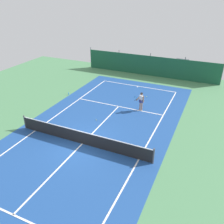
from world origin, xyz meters
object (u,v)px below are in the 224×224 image
(tennis_player, at_px, (141,100))
(tennis_ball_midcourt, at_px, (146,97))
(tennis_net, at_px, (82,138))
(water_bottle, at_px, (69,94))
(parked_car, at_px, (181,67))
(tennis_ball_near_player, at_px, (96,120))

(tennis_player, bearing_deg, tennis_ball_midcourt, -58.63)
(tennis_net, height_order, water_bottle, tennis_net)
(parked_car, bearing_deg, tennis_ball_midcourt, 79.16)
(tennis_player, relative_size, tennis_ball_midcourt, 24.85)
(tennis_player, height_order, tennis_ball_midcourt, tennis_player)
(tennis_player, xyz_separation_m, tennis_ball_near_player, (-2.71, -3.21, -0.93))
(water_bottle, bearing_deg, tennis_ball_near_player, -34.86)
(tennis_net, bearing_deg, tennis_ball_near_player, 101.37)
(tennis_net, distance_m, parked_car, 18.45)
(tennis_player, bearing_deg, water_bottle, 22.74)
(tennis_player, distance_m, tennis_ball_midcourt, 3.07)
(tennis_net, bearing_deg, tennis_player, 72.62)
(tennis_ball_midcourt, height_order, parked_car, parked_car)
(tennis_net, relative_size, tennis_player, 6.17)
(tennis_net, height_order, tennis_ball_midcourt, tennis_net)
(tennis_ball_near_player, distance_m, parked_car, 15.37)
(tennis_net, bearing_deg, parked_car, 79.48)
(tennis_ball_midcourt, bearing_deg, tennis_ball_near_player, -111.14)
(tennis_player, distance_m, tennis_ball_near_player, 4.31)
(tennis_player, distance_m, water_bottle, 7.73)
(tennis_net, relative_size, parked_car, 2.41)
(parked_car, bearing_deg, tennis_ball_near_player, 74.79)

